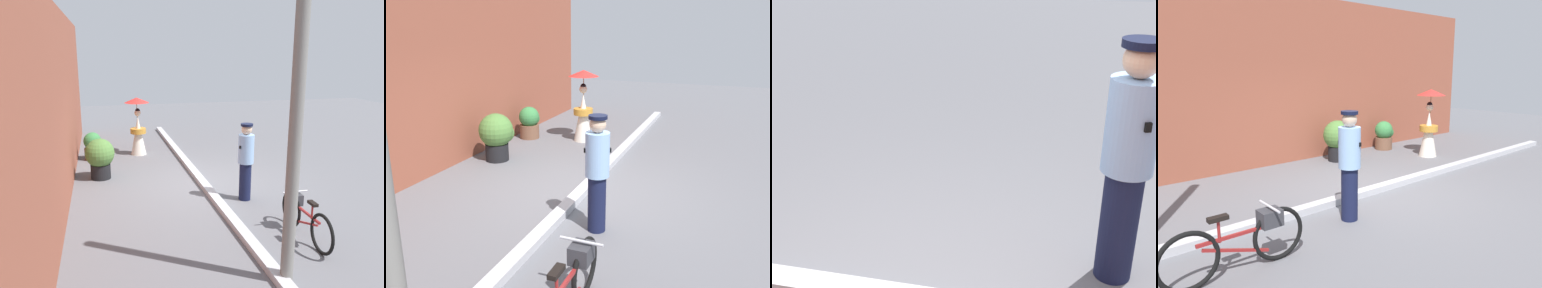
# 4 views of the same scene
# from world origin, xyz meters

# --- Properties ---
(person_officer) EXTENTS (0.34, 0.37, 1.71)m
(person_officer) POSITION_xyz_m (-1.18, -0.66, 0.92)
(person_officer) COLOR #141938
(person_officer) RESTS_ON ground_plane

